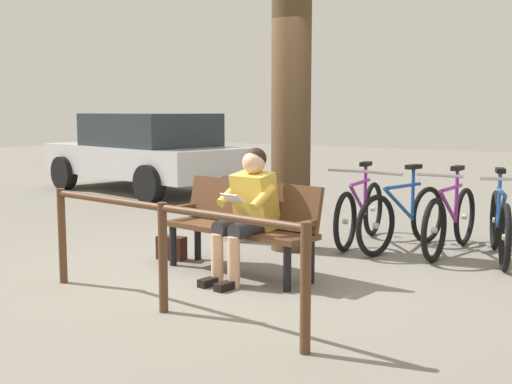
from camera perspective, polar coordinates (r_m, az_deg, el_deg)
name	(u,v)px	position (r m, az deg, el deg)	size (l,w,h in m)	color
ground_plane	(225,276)	(6.18, -2.75, -7.32)	(40.00, 40.00, 0.00)	slate
bench	(244,220)	(6.22, -1.06, -2.44)	(1.64, 0.66, 0.87)	#51331E
person_reading	(248,207)	(5.95, -0.74, -1.34)	(0.52, 0.80, 1.20)	gold
handbag	(171,248)	(6.89, -7.34, -4.83)	(0.30, 0.14, 0.24)	#3F1E14
tree_trunk	(291,94)	(7.20, 3.07, 8.49)	(0.43, 0.43, 3.42)	#4C3823
litter_bin	(239,208)	(7.79, -1.52, -1.42)	(0.40, 0.40, 0.76)	slate
bicycle_silver	(500,225)	(7.23, 20.38, -2.72)	(0.67, 1.61, 0.94)	black
bicycle_purple	(450,220)	(7.39, 16.50, -2.36)	(0.48, 1.68, 0.94)	black
bicycle_green	(403,217)	(7.45, 12.63, -2.16)	(0.52, 1.66, 0.94)	black
bicycle_black	(360,212)	(7.71, 9.01, -1.76)	(0.48, 1.67, 0.94)	black
railing_fence	(163,238)	(5.04, -8.10, -3.95)	(2.73, 0.36, 0.85)	#51331E
parked_car	(146,151)	(12.55, -9.54, 3.56)	(4.45, 2.57, 1.47)	silver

